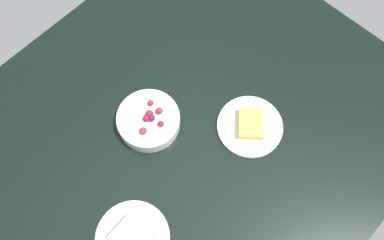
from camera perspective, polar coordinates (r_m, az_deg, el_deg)
dining_table at (r=115.71cm, az=0.00°, el=-0.75°), size 121.39×109.53×4.00cm
plate_sandwich at (r=105.91cm, az=-8.50°, el=-16.27°), size 18.95×18.95×4.52cm
plate_cheese at (r=113.52cm, az=8.27°, el=-0.81°), size 18.57×18.57×3.76cm
bowl_berries at (r=112.05cm, az=-6.19°, el=-0.02°), size 17.64×17.64×6.35cm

